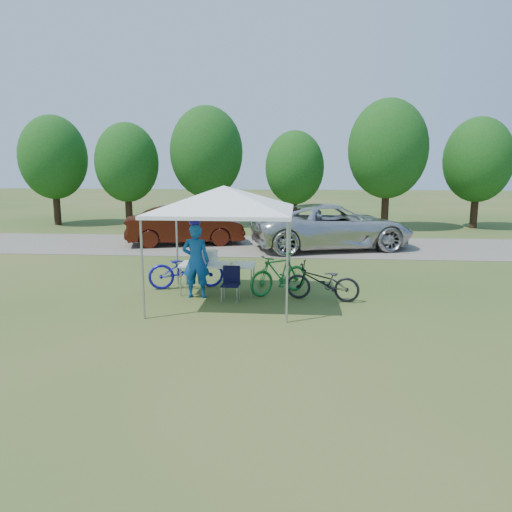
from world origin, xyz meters
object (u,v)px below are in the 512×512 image
(minivan, at_px, (332,226))
(sedan, at_px, (185,225))
(folding_table, at_px, (218,265))
(bike_dark, at_px, (322,282))
(cyclist, at_px, (196,261))
(bike_green, at_px, (279,274))
(folding_chair, at_px, (231,280))
(cooler, at_px, (208,257))
(bike_blue, at_px, (186,269))

(minivan, bearing_deg, sedan, 69.30)
(folding_table, height_order, bike_dark, bike_dark)
(folding_table, bearing_deg, sedan, 108.74)
(cyclist, bearing_deg, minivan, -117.56)
(minivan, relative_size, sedan, 1.32)
(bike_green, xyz_separation_m, minivan, (1.74, 6.80, 0.35))
(folding_chair, height_order, cyclist, cyclist)
(cooler, bearing_deg, bike_green, 3.00)
(cyclist, bearing_deg, folding_table, -139.55)
(cyclist, height_order, minivan, cyclist)
(bike_green, bearing_deg, folding_chair, -98.41)
(bike_green, bearing_deg, bike_dark, 24.85)
(folding_chair, height_order, sedan, sedan)
(folding_chair, relative_size, sedan, 0.18)
(folding_table, relative_size, bike_green, 1.08)
(bike_green, relative_size, bike_dark, 0.98)
(bike_green, height_order, minivan, minivan)
(cooler, height_order, minivan, minivan)
(bike_blue, xyz_separation_m, bike_green, (2.44, -0.39, 0.00))
(cyclist, xyz_separation_m, sedan, (-2.04, 7.78, -0.12))
(minivan, bearing_deg, folding_chair, 143.07)
(bike_blue, distance_m, bike_green, 2.47)
(folding_chair, relative_size, bike_dark, 0.46)
(sedan, bearing_deg, cyclist, 179.37)
(cyclist, height_order, bike_blue, cyclist)
(sedan, bearing_deg, folding_table, -176.56)
(bike_dark, xyz_separation_m, minivan, (0.69, 7.33, 0.41))
(cooler, height_order, bike_blue, cooler)
(cooler, bearing_deg, folding_chair, -40.46)
(folding_chair, bearing_deg, bike_blue, 144.23)
(cyclist, height_order, bike_green, cyclist)
(cooler, height_order, bike_green, cooler)
(cyclist, distance_m, sedan, 8.04)
(folding_table, xyz_separation_m, sedan, (-2.50, 7.37, 0.06))
(bike_dark, bearing_deg, cooler, -87.36)
(folding_chair, xyz_separation_m, cooler, (-0.65, 0.56, 0.45))
(cooler, distance_m, bike_dark, 2.90)
(bike_dark, relative_size, minivan, 0.29)
(cooler, relative_size, bike_green, 0.27)
(folding_table, xyz_separation_m, bike_green, (1.53, 0.09, -0.20))
(minivan, bearing_deg, bike_green, 149.74)
(cyclist, bearing_deg, bike_dark, 178.96)
(cyclist, xyz_separation_m, bike_green, (2.00, 0.50, -0.39))
(minivan, bearing_deg, bike_dark, 158.72)
(bike_blue, xyz_separation_m, minivan, (4.18, 6.41, 0.36))
(folding_chair, distance_m, cyclist, 0.98)
(cooler, bearing_deg, folding_table, 0.00)
(bike_blue, relative_size, minivan, 0.32)
(folding_table, relative_size, bike_blue, 0.95)
(folding_table, relative_size, cooler, 4.05)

